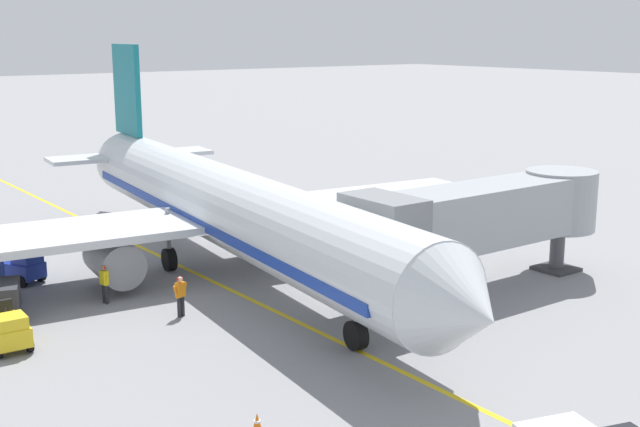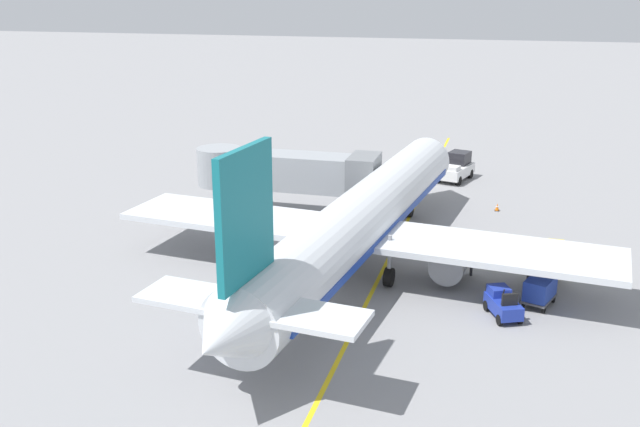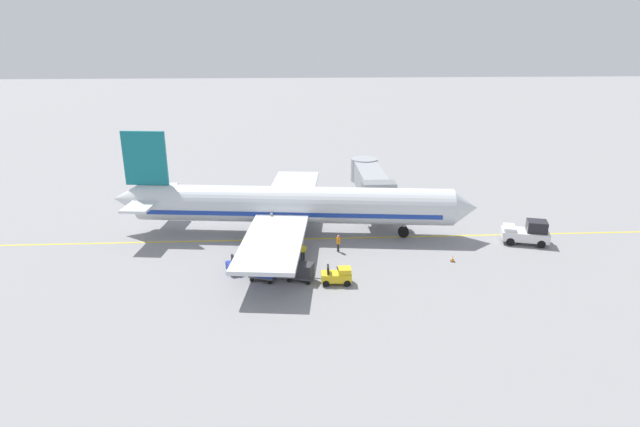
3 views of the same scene
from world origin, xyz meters
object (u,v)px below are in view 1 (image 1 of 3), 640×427
parked_airliner (226,208)px  baggage_tug_lead (19,267)px  baggage_cart_front (3,299)px  ground_crew_loader (104,282)px  safety_cone_nose_left (257,423)px  jet_bridge (484,215)px  baggage_tug_trailing (7,330)px  ground_crew_wing_walker (180,294)px

parked_airliner → baggage_tug_lead: parked_airliner is taller
parked_airliner → baggage_cart_front: parked_airliner is taller
baggage_cart_front → ground_crew_loader: (-4.11, 0.30, 0.00)m
parked_airliner → baggage_cart_front: size_ratio=12.61×
baggage_tug_lead → baggage_cart_front: bearing=67.0°
baggage_tug_lead → safety_cone_nose_left: (-0.92, 19.05, -0.42)m
jet_bridge → baggage_tug_trailing: bearing=-16.2°
parked_airliner → baggage_tug_lead: 9.91m
baggage_cart_front → ground_crew_loader: 4.12m
ground_crew_loader → baggage_tug_lead: bearing=-69.9°
baggage_cart_front → safety_cone_nose_left: 14.34m
parked_airliner → ground_crew_loader: (6.57, 0.96, -2.23)m
jet_bridge → baggage_tug_lead: size_ratio=5.00×
jet_bridge → ground_crew_wing_walker: (12.42, -4.86, -2.50)m
ground_crew_loader → jet_bridge: bearing=149.8°
parked_airliner → baggage_tug_lead: (8.54, -4.39, -2.47)m
safety_cone_nose_left → ground_crew_loader: bearing=-94.4°
parked_airliner → baggage_tug_lead: bearing=-27.2°
jet_bridge → ground_crew_loader: jet_bridge is taller
baggage_cart_front → baggage_tug_trailing: bearing=76.4°
parked_airliner → baggage_cart_front: 10.94m
ground_crew_wing_walker → safety_cone_nose_left: 10.68m
baggage_tug_trailing → ground_crew_loader: size_ratio=1.50×
baggage_tug_lead → baggage_cart_front: baggage_tug_lead is taller
parked_airliner → baggage_tug_lead: size_ratio=13.47×
baggage_tug_trailing → ground_crew_loader: (-4.85, -2.75, 0.24)m
baggage_tug_trailing → ground_crew_loader: ground_crew_loader is taller
baggage_tug_lead → ground_crew_loader: size_ratio=1.64×
baggage_tug_lead → baggage_tug_trailing: same height
parked_airliner → jet_bridge: parked_airliner is taller
baggage_tug_trailing → baggage_tug_lead: bearing=-109.6°
baggage_tug_trailing → ground_crew_wing_walker: ground_crew_wing_walker is taller
jet_bridge → ground_crew_loader: bearing=-30.2°
jet_bridge → safety_cone_nose_left: bearing=19.5°
parked_airliner → jet_bridge: 12.01m
baggage_tug_trailing → safety_cone_nose_left: size_ratio=4.31×
baggage_tug_lead → baggage_tug_trailing: 8.61m
jet_bridge → baggage_tug_trailing: 20.06m
ground_crew_wing_walker → ground_crew_loader: size_ratio=1.00×
baggage_tug_trailing → baggage_cart_front: bearing=-103.6°
parked_airliner → baggage_tug_trailing: bearing=18.0°
baggage_tug_trailing → baggage_cart_front: (-0.74, -3.05, 0.24)m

